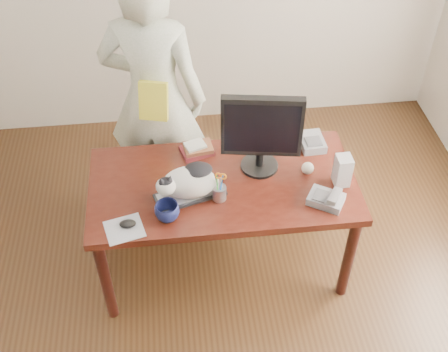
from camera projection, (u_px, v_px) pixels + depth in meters
room at (238, 179)px, 2.51m from camera, size 4.50×4.50×4.50m
desk at (222, 191)px, 3.51m from camera, size 1.60×0.80×0.75m
keyboard at (190, 194)px, 3.26m from camera, size 0.43×0.26×0.02m
cat at (187, 182)px, 3.19m from camera, size 0.39×0.28×0.23m
monitor at (262, 131)px, 3.23m from camera, size 0.47×0.26×0.53m
pen_cup at (219, 191)px, 3.22m from camera, size 0.10×0.10×0.20m
mousepad at (124, 229)px, 3.08m from camera, size 0.24×0.23×0.00m
mouse at (128, 224)px, 3.09m from camera, size 0.10×0.08×0.04m
coffee_mug at (167, 212)px, 3.11m from camera, size 0.19×0.19×0.11m
phone at (327, 199)px, 3.21m from camera, size 0.24×0.22×0.09m
speaker at (343, 170)px, 3.29m from camera, size 0.09×0.10×0.20m
baseball at (308, 168)px, 3.39m from camera, size 0.07×0.07×0.07m
book_stack at (197, 149)px, 3.53m from camera, size 0.23×0.19×0.07m
calculator at (312, 142)px, 3.58m from camera, size 0.16×0.20×0.06m
person at (154, 99)px, 3.64m from camera, size 0.78×0.61×1.88m
held_book at (154, 101)px, 3.44m from camera, size 0.20×0.15×0.25m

